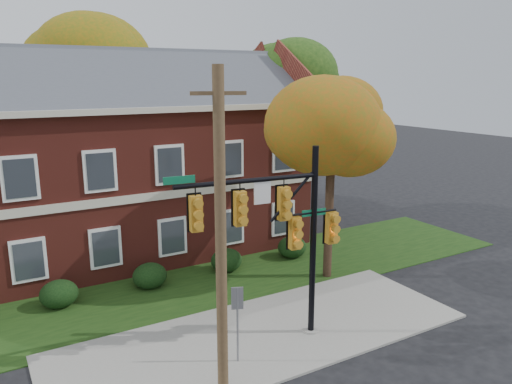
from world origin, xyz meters
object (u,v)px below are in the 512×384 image
hedge_right (226,260)px  tree_far_rear (95,70)px  hedge_left (59,294)px  hedge_far_right (292,247)px  traffic_signal (282,225)px  tree_near_right (339,122)px  sign_post (237,312)px  apartment_building (110,151)px  tree_right_rear (296,82)px  hedge_center (150,276)px  utility_pole (221,238)px

hedge_right → tree_far_rear: (-2.16, 13.09, 8.32)m
hedge_left → hedge_far_right: same height
traffic_signal → hedge_right: bearing=85.2°
tree_near_right → tree_far_rear: bearing=110.3°
traffic_signal → tree_far_rear: bearing=98.8°
tree_near_right → hedge_left: bearing=165.2°
tree_far_rear → sign_post: 21.05m
apartment_building → tree_right_rear: (11.31, 0.86, 3.13)m
hedge_center → tree_right_rear: bearing=28.4°
hedge_far_right → tree_right_rear: 10.66m
utility_pole → hedge_far_right: bearing=63.1°
hedge_left → utility_pole: utility_pole is taller
apartment_building → utility_pole: apartment_building is taller
utility_pole → sign_post: size_ratio=3.55×
hedge_left → hedge_right: same height
hedge_far_right → utility_pole: 11.43m
hedge_far_right → sign_post: size_ratio=0.57×
apartment_building → traffic_signal: size_ratio=2.96×
tree_right_rear → tree_far_rear: tree_far_rear is taller
hedge_right → tree_near_right: 7.72m
utility_pole → apartment_building: bearing=105.2°
hedge_left → hedge_center: size_ratio=1.00×
apartment_building → sign_post: 12.40m
apartment_building → utility_pole: (-0.50, -12.95, -0.56)m
hedge_far_right → utility_pole: utility_pole is taller
hedge_far_right → tree_near_right: (0.22, -2.83, 6.14)m
traffic_signal → sign_post: traffic_signal is taller
tree_right_rear → traffic_signal: bearing=-126.1°
tree_near_right → sign_post: tree_near_right is taller
hedge_left → tree_near_right: tree_near_right is taller
tree_right_rear → traffic_signal: (-8.98, -12.33, -4.18)m
apartment_building → traffic_signal: 11.75m
hedge_right → tree_near_right: tree_near_right is taller
tree_near_right → traffic_signal: 6.54m
hedge_far_right → utility_pole: (-7.50, -7.70, 3.90)m
hedge_right → tree_right_rear: bearing=38.0°
apartment_building → hedge_far_right: apartment_building is taller
apartment_building → utility_pole: bearing=-92.2°
hedge_right → utility_pole: 9.51m
apartment_building → hedge_center: 6.89m
hedge_left → traffic_signal: (5.83, -6.22, 3.42)m
utility_pole → traffic_signal: bearing=45.0°
apartment_building → sign_post: size_ratio=7.65×
hedge_far_right → utility_pole: bearing=-134.2°
hedge_left → tree_far_rear: size_ratio=0.12×
hedge_center → utility_pole: (-0.50, -7.70, 3.90)m
traffic_signal → sign_post: bearing=-159.9°
hedge_far_right → traffic_signal: bearing=-126.9°
hedge_left → traffic_signal: size_ratio=0.22×
hedge_left → hedge_far_right: size_ratio=1.00×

